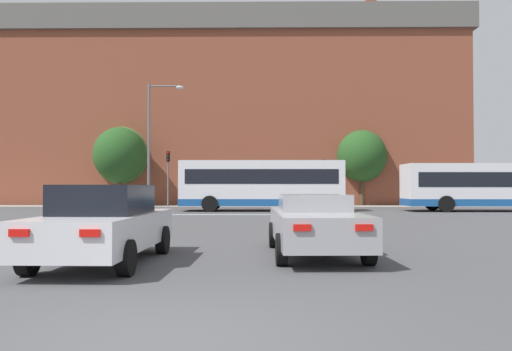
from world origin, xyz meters
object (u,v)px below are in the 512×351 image
(bus_crossing_lead, at_px, (262,184))
(pedestrian_walking_east, at_px, (122,194))
(car_roadster_right, at_px, (315,224))
(car_saloon_left, at_px, (105,224))
(pedestrian_waiting, at_px, (251,194))
(traffic_light_far_right, at_px, (323,175))
(street_lamp_junction, at_px, (155,134))
(bus_crossing_trailing, at_px, (494,186))
(pedestrian_walking_west, at_px, (312,194))
(traffic_light_far_left, at_px, (168,169))

(bus_crossing_lead, distance_m, pedestrian_walking_east, 14.14)
(car_roadster_right, height_order, pedestrian_walking_east, pedestrian_walking_east)
(car_saloon_left, height_order, pedestrian_walking_east, pedestrian_walking_east)
(bus_crossing_lead, height_order, pedestrian_waiting, bus_crossing_lead)
(traffic_light_far_right, distance_m, street_lamp_junction, 13.97)
(bus_crossing_lead, height_order, bus_crossing_trailing, bus_crossing_lead)
(bus_crossing_trailing, bearing_deg, pedestrian_waiting, -118.61)
(pedestrian_walking_east, bearing_deg, car_saloon_left, -93.25)
(car_roadster_right, xyz_separation_m, bus_crossing_trailing, (13.39, 20.15, 0.89))
(pedestrian_waiting, bearing_deg, pedestrian_walking_west, -4.67)
(car_saloon_left, height_order, traffic_light_far_right, traffic_light_far_right)
(car_roadster_right, distance_m, traffic_light_far_right, 27.91)
(traffic_light_far_left, bearing_deg, car_saloon_left, -81.79)
(bus_crossing_trailing, xyz_separation_m, traffic_light_far_left, (-21.92, 7.29, 1.30))
(traffic_light_far_left, bearing_deg, pedestrian_waiting, 10.26)
(street_lamp_junction, distance_m, pedestrian_walking_west, 14.06)
(traffic_light_far_left, relative_size, pedestrian_waiting, 2.72)
(pedestrian_waiting, bearing_deg, car_roadster_right, -87.11)
(traffic_light_far_left, xyz_separation_m, pedestrian_walking_west, (11.35, 0.87, -1.91))
(traffic_light_far_right, relative_size, pedestrian_walking_west, 2.18)
(bus_crossing_trailing, xyz_separation_m, traffic_light_far_right, (-9.78, 7.47, 0.89))
(bus_crossing_lead, xyz_separation_m, pedestrian_walking_west, (4.04, 8.04, -0.72))
(car_roadster_right, bearing_deg, street_lamp_junction, 109.91)
(street_lamp_junction, relative_size, pedestrian_walking_west, 4.86)
(pedestrian_waiting, bearing_deg, street_lamp_junction, -127.08)
(bus_crossing_trailing, xyz_separation_m, pedestrian_waiting, (-15.50, 8.45, -0.68))
(car_roadster_right, xyz_separation_m, pedestrian_walking_east, (-12.51, 28.76, 0.23))
(pedestrian_walking_west, bearing_deg, bus_crossing_lead, -24.20)
(bus_crossing_lead, relative_size, street_lamp_junction, 1.26)
(car_roadster_right, bearing_deg, pedestrian_waiting, 92.51)
(street_lamp_junction, bearing_deg, bus_crossing_lead, -0.50)
(pedestrian_walking_west, bearing_deg, traffic_light_far_right, 51.27)
(car_roadster_right, bearing_deg, traffic_light_far_right, 80.83)
(pedestrian_walking_east, bearing_deg, traffic_light_far_left, -36.67)
(traffic_light_far_right, distance_m, pedestrian_waiting, 6.01)
(car_roadster_right, distance_m, pedestrian_walking_east, 31.36)
(car_saloon_left, xyz_separation_m, pedestrian_walking_west, (7.21, 29.57, 0.18))
(traffic_light_far_right, bearing_deg, street_lamp_junction, -148.04)
(pedestrian_walking_east, bearing_deg, car_roadster_right, -84.88)
(car_saloon_left, distance_m, pedestrian_waiting, 29.94)
(car_roadster_right, height_order, bus_crossing_lead, bus_crossing_lead)
(car_roadster_right, bearing_deg, car_saloon_left, -165.76)
(car_saloon_left, distance_m, pedestrian_walking_east, 31.09)
(traffic_light_far_left, xyz_separation_m, pedestrian_waiting, (6.42, 1.16, -1.97))
(bus_crossing_lead, relative_size, pedestrian_walking_east, 6.35)
(car_saloon_left, relative_size, pedestrian_walking_west, 2.85)
(bus_crossing_trailing, bearing_deg, traffic_light_far_left, -108.40)
(car_saloon_left, bearing_deg, pedestrian_walking_west, 77.33)
(car_saloon_left, distance_m, car_roadster_right, 4.56)
(bus_crossing_lead, bearing_deg, car_roadster_right, 3.44)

